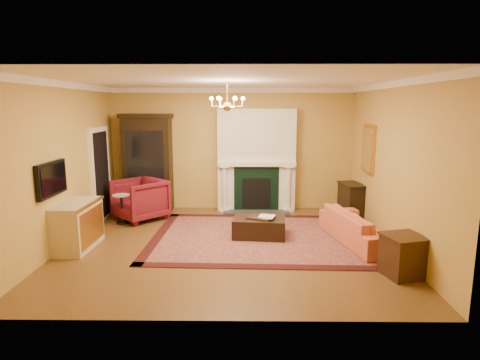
{
  "coord_description": "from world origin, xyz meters",
  "views": [
    {
      "loc": [
        0.31,
        -7.2,
        2.55
      ],
      "look_at": [
        0.22,
        0.3,
        1.17
      ],
      "focal_mm": 30.0,
      "sensor_mm": 36.0,
      "label": 1
    }
  ],
  "objects_px": {
    "end_table": "(403,257)",
    "pedestal_table": "(122,207)",
    "coral_sofa": "(360,222)",
    "wingback_armchair": "(140,198)",
    "leather_ottoman": "(259,227)",
    "commode": "(77,225)",
    "console_table": "(351,201)",
    "china_cabinet": "(148,165)"
  },
  "relations": [
    {
      "from": "china_cabinet",
      "to": "commode",
      "type": "distance_m",
      "value": 2.89
    },
    {
      "from": "commode",
      "to": "leather_ottoman",
      "type": "bearing_deg",
      "value": 12.59
    },
    {
      "from": "commode",
      "to": "end_table",
      "type": "relative_size",
      "value": 1.85
    },
    {
      "from": "console_table",
      "to": "leather_ottoman",
      "type": "bearing_deg",
      "value": -157.08
    },
    {
      "from": "china_cabinet",
      "to": "leather_ottoman",
      "type": "relative_size",
      "value": 2.25
    },
    {
      "from": "pedestal_table",
      "to": "leather_ottoman",
      "type": "height_order",
      "value": "pedestal_table"
    },
    {
      "from": "wingback_armchair",
      "to": "end_table",
      "type": "height_order",
      "value": "wingback_armchair"
    },
    {
      "from": "wingback_armchair",
      "to": "commode",
      "type": "xyz_separation_m",
      "value": [
        -0.65,
        -1.88,
        -0.09
      ]
    },
    {
      "from": "wingback_armchair",
      "to": "china_cabinet",
      "type": "bearing_deg",
      "value": 133.0
    },
    {
      "from": "coral_sofa",
      "to": "china_cabinet",
      "type": "bearing_deg",
      "value": 50.63
    },
    {
      "from": "wingback_armchair",
      "to": "console_table",
      "type": "distance_m",
      "value": 4.86
    },
    {
      "from": "end_table",
      "to": "coral_sofa",
      "type": "bearing_deg",
      "value": 98.23
    },
    {
      "from": "end_table",
      "to": "console_table",
      "type": "relative_size",
      "value": 0.78
    },
    {
      "from": "china_cabinet",
      "to": "coral_sofa",
      "type": "distance_m",
      "value": 5.19
    },
    {
      "from": "commode",
      "to": "coral_sofa",
      "type": "distance_m",
      "value": 5.24
    },
    {
      "from": "commode",
      "to": "leather_ottoman",
      "type": "xyz_separation_m",
      "value": [
        3.33,
        0.68,
        -0.22
      ]
    },
    {
      "from": "commode",
      "to": "leather_ottoman",
      "type": "relative_size",
      "value": 1.12
    },
    {
      "from": "end_table",
      "to": "commode",
      "type": "bearing_deg",
      "value": 167.73
    },
    {
      "from": "china_cabinet",
      "to": "commode",
      "type": "bearing_deg",
      "value": -104.18
    },
    {
      "from": "coral_sofa",
      "to": "end_table",
      "type": "height_order",
      "value": "coral_sofa"
    },
    {
      "from": "end_table",
      "to": "wingback_armchair",
      "type": "bearing_deg",
      "value": 147.4
    },
    {
      "from": "wingback_armchair",
      "to": "pedestal_table",
      "type": "relative_size",
      "value": 1.57
    },
    {
      "from": "pedestal_table",
      "to": "coral_sofa",
      "type": "height_order",
      "value": "coral_sofa"
    },
    {
      "from": "commode",
      "to": "coral_sofa",
      "type": "relative_size",
      "value": 0.55
    },
    {
      "from": "coral_sofa",
      "to": "end_table",
      "type": "distance_m",
      "value": 1.55
    },
    {
      "from": "wingback_armchair",
      "to": "end_table",
      "type": "xyz_separation_m",
      "value": [
        4.8,
        -3.07,
        -0.21
      ]
    },
    {
      "from": "leather_ottoman",
      "to": "wingback_armchair",
      "type": "bearing_deg",
      "value": 161.44
    },
    {
      "from": "leather_ottoman",
      "to": "commode",
      "type": "bearing_deg",
      "value": -162.89
    },
    {
      "from": "commode",
      "to": "coral_sofa",
      "type": "xyz_separation_m",
      "value": [
        5.23,
        0.35,
        -0.02
      ]
    },
    {
      "from": "wingback_armchair",
      "to": "pedestal_table",
      "type": "distance_m",
      "value": 0.48
    },
    {
      "from": "coral_sofa",
      "to": "console_table",
      "type": "distance_m",
      "value": 1.73
    },
    {
      "from": "wingback_armchair",
      "to": "leather_ottoman",
      "type": "distance_m",
      "value": 2.95
    },
    {
      "from": "end_table",
      "to": "pedestal_table",
      "type": "bearing_deg",
      "value": 151.87
    },
    {
      "from": "china_cabinet",
      "to": "leather_ottoman",
      "type": "bearing_deg",
      "value": -37.72
    },
    {
      "from": "pedestal_table",
      "to": "commode",
      "type": "height_order",
      "value": "commode"
    },
    {
      "from": "commode",
      "to": "console_table",
      "type": "distance_m",
      "value": 5.88
    },
    {
      "from": "china_cabinet",
      "to": "wingback_armchair",
      "type": "distance_m",
      "value": 1.04
    },
    {
      "from": "console_table",
      "to": "leather_ottoman",
      "type": "distance_m",
      "value": 2.58
    },
    {
      "from": "pedestal_table",
      "to": "console_table",
      "type": "xyz_separation_m",
      "value": [
        5.17,
        0.51,
        0.01
      ]
    },
    {
      "from": "leather_ottoman",
      "to": "pedestal_table",
      "type": "bearing_deg",
      "value": 169.44
    },
    {
      "from": "wingback_armchair",
      "to": "coral_sofa",
      "type": "bearing_deg",
      "value": 25.73
    },
    {
      "from": "pedestal_table",
      "to": "console_table",
      "type": "height_order",
      "value": "console_table"
    }
  ]
}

